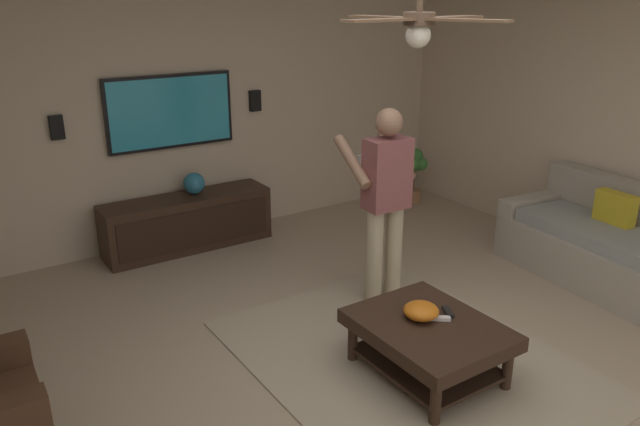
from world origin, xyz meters
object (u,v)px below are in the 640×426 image
person_standing (385,194)px  vase_round (194,183)px  couch (610,249)px  potted_plant_short (414,168)px  media_console (188,222)px  remote_black (448,312)px  ceiling_fan (419,23)px  coffee_table (428,336)px  bowl (421,311)px  remote_grey (420,315)px  remote_white (439,318)px  tv (171,112)px  wall_speaker_right (57,127)px  wall_speaker_left (255,101)px

person_standing → vase_round: 2.19m
couch → potted_plant_short: 2.70m
media_console → remote_black: bearing=12.8°
media_console → remote_black: 3.09m
remote_black → vase_round: (3.05, 0.57, 0.25)m
potted_plant_short → ceiling_fan: size_ratio=0.55×
couch → coffee_table: bearing=10.2°
couch → bowl: 2.38m
remote_grey → ceiling_fan: ceiling_fan is taller
coffee_table → bowl: (0.08, 0.00, 0.16)m
potted_plant_short → remote_grey: 3.70m
vase_round → ceiling_fan: ceiling_fan is taller
bowl → remote_white: bowl is taller
tv → bowl: tv is taller
remote_black → wall_speaker_right: wall_speaker_right is taller
ceiling_fan → couch: bearing=-94.9°
vase_round → person_standing: bearing=-157.2°
potted_plant_short → ceiling_fan: bearing=137.1°
couch → person_standing: (0.88, 1.90, 0.61)m
potted_plant_short → wall_speaker_right: bearing=84.3°
tv → vase_round: (-0.20, -0.11, -0.71)m
couch → potted_plant_short: (2.70, -0.07, 0.11)m
couch → person_standing: bearing=-19.1°
remote_grey → remote_white: bearing=93.3°
coffee_table → media_console: bearing=9.1°
potted_plant_short → bowl: 3.72m
coffee_table → ceiling_fan: 2.04m
person_standing → potted_plant_short: person_standing is taller
media_console → person_standing: (-1.96, -0.96, 0.66)m
ceiling_fan → remote_grey: bearing=158.7°
bowl → remote_black: (-0.06, -0.20, -0.04)m
wall_speaker_right → wall_speaker_left: bearing=-90.0°
remote_white → coffee_table: bearing=-147.7°
vase_round → wall_speaker_left: bearing=-75.7°
potted_plant_short → vase_round: 2.83m
couch → remote_black: 2.18m
tv → remote_grey: (-3.17, -0.49, -0.96)m
remote_black → wall_speaker_left: 3.42m
vase_round → wall_speaker_right: (0.21, 1.18, 0.67)m
media_console → remote_grey: media_console is taller
remote_grey → wall_speaker_left: size_ratio=0.68×
couch → remote_black: size_ratio=13.18×
remote_grey → ceiling_fan: size_ratio=0.12×
person_standing → media_console: bearing=29.2°
wall_speaker_right → ceiling_fan: 3.49m
remote_black → remote_grey: size_ratio=1.00×
potted_plant_short → vase_round: bearing=86.2°
media_console → potted_plant_short: bearing=87.1°
remote_white → vase_round: vase_round is taller
remote_grey → couch: bearing=150.6°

